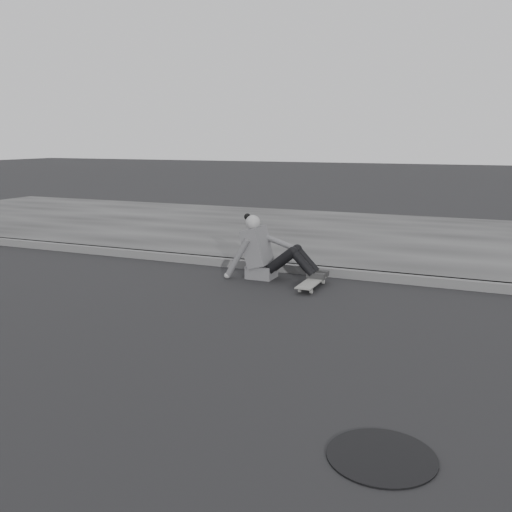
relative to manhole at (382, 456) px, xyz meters
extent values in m
plane|color=black|center=(-0.87, 1.76, -0.01)|extent=(80.00, 80.00, 0.00)
cube|color=#545454|center=(-0.87, 4.34, 0.05)|extent=(24.00, 0.16, 0.12)
cube|color=#3A3A3A|center=(-0.87, 7.36, 0.05)|extent=(24.00, 6.00, 0.12)
cylinder|color=black|center=(0.00, 0.00, 0.00)|extent=(0.66, 0.66, 0.01)
cylinder|color=gray|center=(-1.66, 3.36, 0.02)|extent=(0.03, 0.05, 0.05)
cylinder|color=gray|center=(-1.51, 3.36, 0.02)|extent=(0.03, 0.05, 0.05)
cylinder|color=gray|center=(-1.66, 3.88, 0.02)|extent=(0.03, 0.05, 0.05)
cylinder|color=gray|center=(-1.51, 3.88, 0.02)|extent=(0.03, 0.05, 0.05)
cube|color=#2D2D30|center=(-1.58, 3.36, 0.05)|extent=(0.16, 0.04, 0.03)
cube|color=#2D2D30|center=(-1.58, 3.88, 0.05)|extent=(0.16, 0.04, 0.03)
cube|color=slate|center=(-1.58, 3.62, 0.07)|extent=(0.20, 0.78, 0.02)
cube|color=#545457|center=(-2.38, 3.87, 0.08)|extent=(0.36, 0.34, 0.18)
cube|color=#545457|center=(-2.45, 3.87, 0.42)|extent=(0.37, 0.40, 0.57)
cube|color=#545457|center=(-2.58, 3.87, 0.54)|extent=(0.14, 0.30, 0.20)
cylinder|color=gray|center=(-2.50, 3.87, 0.66)|extent=(0.09, 0.09, 0.08)
sphere|color=gray|center=(-2.51, 3.87, 0.75)|extent=(0.20, 0.20, 0.20)
sphere|color=black|center=(-2.60, 3.89, 0.82)|extent=(0.09, 0.09, 0.09)
cylinder|color=black|center=(-2.07, 3.78, 0.28)|extent=(0.43, 0.13, 0.39)
cylinder|color=black|center=(-2.07, 3.96, 0.28)|extent=(0.43, 0.13, 0.39)
cylinder|color=black|center=(-1.77, 3.78, 0.27)|extent=(0.35, 0.11, 0.36)
cylinder|color=black|center=(-1.77, 3.96, 0.27)|extent=(0.35, 0.11, 0.36)
sphere|color=black|center=(-1.90, 3.78, 0.41)|extent=(0.13, 0.13, 0.13)
sphere|color=black|center=(-1.90, 3.96, 0.41)|extent=(0.13, 0.13, 0.13)
cube|color=#292929|center=(-1.58, 3.78, 0.12)|extent=(0.24, 0.08, 0.07)
cube|color=#292929|center=(-1.58, 3.96, 0.12)|extent=(0.24, 0.08, 0.07)
cylinder|color=#545457|center=(-2.65, 3.66, 0.28)|extent=(0.38, 0.08, 0.58)
sphere|color=gray|center=(-2.80, 3.65, 0.03)|extent=(0.08, 0.08, 0.08)
cylinder|color=#545457|center=(-2.21, 4.03, 0.48)|extent=(0.48, 0.08, 0.21)
camera|label=1|loc=(0.52, -3.15, 1.87)|focal=40.00mm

